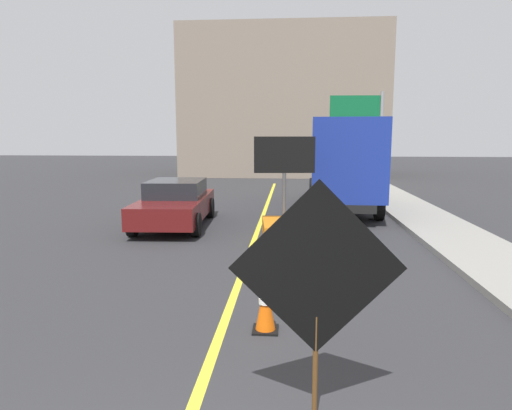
% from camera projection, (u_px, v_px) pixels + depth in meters
% --- Properties ---
extents(lane_center_stripe, '(0.14, 36.00, 0.01)m').
position_uv_depth(lane_center_stripe, '(238.00, 285.00, 8.23)').
color(lane_center_stripe, yellow).
rests_on(lane_center_stripe, ground).
extents(roadwork_sign, '(1.63, 0.15, 2.33)m').
position_uv_depth(roadwork_sign, '(317.00, 273.00, 4.11)').
color(roadwork_sign, '#593819').
rests_on(roadwork_sign, ground).
extents(arrow_board_trailer, '(1.60, 1.90, 2.70)m').
position_uv_depth(arrow_board_trailer, '(284.00, 220.00, 12.03)').
color(arrow_board_trailer, orange).
rests_on(arrow_board_trailer, ground).
extents(box_truck, '(2.67, 7.78, 3.27)m').
position_uv_depth(box_truck, '(343.00, 162.00, 16.58)').
color(box_truck, black).
rests_on(box_truck, ground).
extents(pickup_car, '(2.14, 4.55, 1.38)m').
position_uv_depth(pickup_car, '(175.00, 203.00, 13.65)').
color(pickup_car, '#591414').
rests_on(pickup_car, ground).
extents(highway_guide_sign, '(2.79, 0.25, 5.00)m').
position_uv_depth(highway_guide_sign, '(366.00, 122.00, 23.46)').
color(highway_guide_sign, gray).
rests_on(highway_guide_sign, ground).
extents(far_building_block, '(13.72, 7.88, 9.88)m').
position_uv_depth(far_building_block, '(283.00, 105.00, 32.21)').
color(far_building_block, gray).
rests_on(far_building_block, ground).
extents(traffic_cone_near_sign, '(0.36, 0.36, 0.78)m').
position_uv_depth(traffic_cone_near_sign, '(265.00, 305.00, 6.26)').
color(traffic_cone_near_sign, black).
rests_on(traffic_cone_near_sign, ground).
extents(traffic_cone_mid_lane, '(0.36, 0.36, 0.59)m').
position_uv_depth(traffic_cone_mid_lane, '(266.00, 250.00, 9.62)').
color(traffic_cone_mid_lane, black).
rests_on(traffic_cone_mid_lane, ground).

